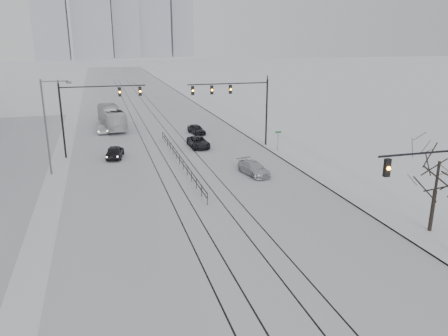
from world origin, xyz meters
TOP-DOWN VIEW (x-y plane):
  - road at (0.00, 60.00)m, footprint 22.00×260.00m
  - sidewalk_east at (13.50, 60.00)m, footprint 5.00×260.00m
  - curb at (11.05, 60.00)m, footprint 0.10×260.00m
  - tram_rails at (-0.00, 40.00)m, footprint 5.30×180.00m
  - skyline at (5.02, 273.63)m, footprint 96.00×48.00m
  - traffic_mast_near at (10.79, 6.00)m, footprint 6.10×0.37m
  - traffic_mast_ne at (8.15, 34.99)m, footprint 9.60×0.37m
  - traffic_mast_nw at (-8.52, 36.00)m, footprint 9.10×0.37m
  - street_light_west at (-12.20, 30.00)m, footprint 2.73×0.25m
  - bare_tree at (13.20, 9.00)m, footprint 4.40×4.40m
  - median_fence at (0.00, 30.00)m, footprint 0.06×24.00m
  - street_sign at (11.80, 32.00)m, footprint 0.70×0.06m
  - sedan_sb_inner at (-6.32, 34.36)m, footprint 2.35×4.33m
  - sedan_sb_outer at (-7.42, 47.96)m, footprint 1.41×3.77m
  - sedan_nb_front at (3.49, 36.51)m, footprint 2.17×4.59m
  - sedan_nb_right at (6.17, 24.48)m, footprint 2.48×4.54m
  - sedan_nb_far at (4.91, 43.98)m, footprint 2.18×3.97m
  - box_truck at (-5.97, 51.24)m, footprint 3.79×11.34m

SIDE VIEW (x-z plane):
  - road at x=0.00m, z-range 0.00..0.02m
  - tram_rails at x=0.00m, z-range 0.02..0.03m
  - curb at x=11.05m, z-range 0.00..0.12m
  - sidewalk_east at x=13.50m, z-range 0.00..0.16m
  - median_fence at x=0.00m, z-range 0.03..1.03m
  - sedan_sb_outer at x=-7.42m, z-range 0.00..1.23m
  - sedan_nb_right at x=6.17m, z-range 0.00..1.25m
  - sedan_nb_front at x=3.49m, z-range 0.00..1.27m
  - sedan_nb_far at x=4.91m, z-range 0.00..1.28m
  - sedan_sb_inner at x=-6.32m, z-range 0.00..1.40m
  - box_truck at x=-5.97m, z-range 0.00..3.10m
  - street_sign at x=11.80m, z-range 0.41..2.81m
  - bare_tree at x=13.20m, z-range 1.44..7.54m
  - traffic_mast_near at x=10.79m, z-range 1.06..8.06m
  - street_light_west at x=-12.20m, z-range 0.71..9.71m
  - traffic_mast_nw at x=-8.52m, z-range 1.57..9.57m
  - traffic_mast_ne at x=8.15m, z-range 1.76..9.76m
  - skyline at x=5.02m, z-range -5.35..66.65m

